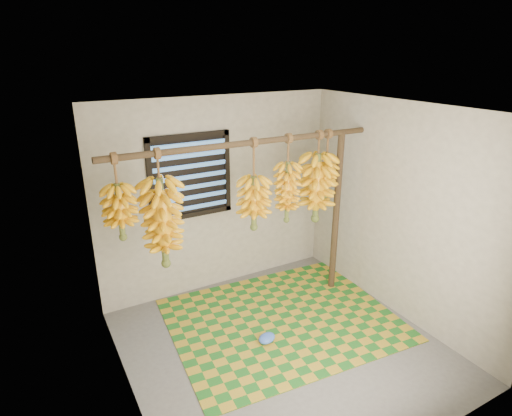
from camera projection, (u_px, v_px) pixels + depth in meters
floor at (282, 347)px, 4.41m from camera, size 3.00×3.00×0.01m
ceiling at (288, 110)px, 3.57m from camera, size 3.00×3.00×0.01m
wall_back at (218, 196)px, 5.22m from camera, size 3.00×0.01×2.40m
wall_left at (121, 281)px, 3.30m from camera, size 0.01×3.00×2.40m
wall_right at (400, 213)px, 4.68m from camera, size 0.01×3.00×2.40m
window at (190, 177)px, 4.94m from camera, size 1.00×0.04×1.00m
hanging_pole at (249, 143)px, 4.29m from camera, size 3.00×0.06×0.06m
support_post at (336, 214)px, 5.19m from camera, size 0.08×0.08×2.00m
woven_mat at (282, 319)px, 4.85m from camera, size 2.60×2.16×0.01m
plastic_bag at (267, 338)px, 4.46m from camera, size 0.24×0.21×0.08m
banana_bunch_a at (120, 212)px, 3.85m from camera, size 0.31×0.31×0.81m
banana_bunch_b at (163, 223)px, 4.09m from camera, size 0.38×0.38×1.18m
banana_bunch_c at (254, 203)px, 4.54m from camera, size 0.34×0.34×1.00m
banana_bunch_d at (287, 192)px, 4.72m from camera, size 0.29×0.29×1.00m
banana_bunch_e at (317, 188)px, 4.90m from camera, size 0.40×0.40×1.06m
banana_bunch_f at (326, 175)px, 4.92m from camera, size 0.29×0.29×0.79m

